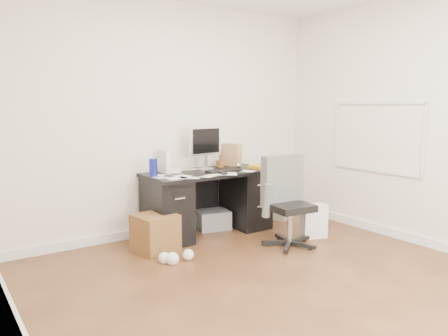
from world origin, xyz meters
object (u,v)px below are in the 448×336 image
Objects in this scene: desk at (208,201)px; keyboard at (224,171)px; lcd_monitor at (205,148)px; wicker_basket at (155,233)px; office_chair at (290,202)px; pc_tower at (273,203)px.

desk is 3.47× the size of keyboard.
lcd_monitor is 1.21m from wicker_basket.
office_chair reaches higher than keyboard.
keyboard is at bearing 5.30° from wicker_basket.
lcd_monitor is at bearing 21.83° from wicker_basket.
desk reaches higher than pc_tower.
keyboard is (0.13, -0.14, 0.36)m from desk.
desk is 1.02m from office_chair.
desk is 0.41m from keyboard.
pc_tower is at bearing 12.28° from keyboard.
lcd_monitor is 1.33m from pc_tower.
office_chair is at bearing -146.09° from pc_tower.
keyboard is 0.87m from office_chair.
lcd_monitor reaches higher than office_chair.
office_chair is at bearing -61.75° from desk.
lcd_monitor is at bearing 75.83° from desk.
keyboard is 1.09m from wicker_basket.
lcd_monitor is at bearing 154.66° from pc_tower.
keyboard is 1.13m from pc_tower.
desk is at bearing 124.61° from office_chair.
keyboard is (0.10, -0.25, -0.25)m from lcd_monitor.
desk is 3.56× the size of pc_tower.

